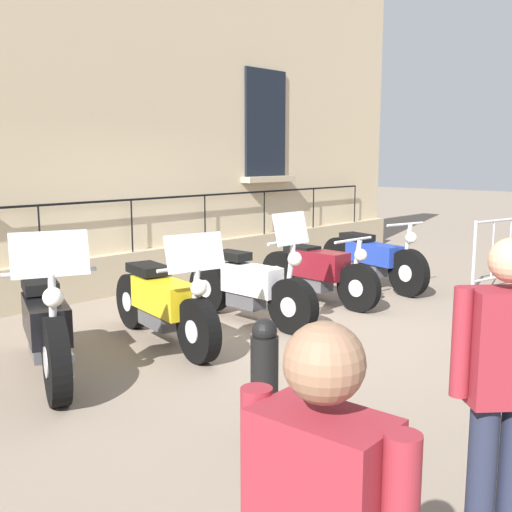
# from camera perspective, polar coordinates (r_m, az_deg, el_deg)

# --- Properties ---
(ground_plane) EXTENTS (60.00, 60.00, 0.00)m
(ground_plane) POSITION_cam_1_polar(r_m,az_deg,el_deg) (7.36, 0.52, -6.24)
(ground_plane) COLOR gray
(building_facade) EXTENTS (0.82, 13.58, 6.28)m
(building_facade) POSITION_cam_1_polar(r_m,az_deg,el_deg) (9.41, -13.38, 15.63)
(building_facade) COLOR #C6B28E
(building_facade) RESTS_ON ground_plane
(motorcycle_black) EXTENTS (1.95, 1.00, 1.39)m
(motorcycle_black) POSITION_cam_1_polar(r_m,az_deg,el_deg) (5.77, -18.90, -6.44)
(motorcycle_black) COLOR black
(motorcycle_black) RESTS_ON ground_plane
(motorcycle_yellow) EXTENTS (2.12, 0.84, 1.25)m
(motorcycle_yellow) POSITION_cam_1_polar(r_m,az_deg,el_deg) (6.53, -8.58, -4.46)
(motorcycle_yellow) COLOR black
(motorcycle_yellow) RESTS_ON ground_plane
(motorcycle_white) EXTENTS (2.02, 0.61, 1.36)m
(motorcycle_white) POSITION_cam_1_polar(r_m,az_deg,el_deg) (7.29, -0.52, -2.99)
(motorcycle_white) COLOR black
(motorcycle_white) RESTS_ON ground_plane
(motorcycle_maroon) EXTENTS (2.02, 0.73, 0.93)m
(motorcycle_maroon) POSITION_cam_1_polar(r_m,az_deg,el_deg) (8.32, 5.78, -1.47)
(motorcycle_maroon) COLOR black
(motorcycle_maroon) RESTS_ON ground_plane
(motorcycle_blue) EXTENTS (2.15, 0.86, 1.04)m
(motorcycle_blue) POSITION_cam_1_polar(r_m,az_deg,el_deg) (9.42, 10.72, -0.34)
(motorcycle_blue) COLOR black
(motorcycle_blue) RESTS_ON ground_plane
(bollard) EXTENTS (0.19, 0.19, 0.91)m
(bollard) POSITION_cam_1_polar(r_m,az_deg,el_deg) (4.20, 0.79, -11.77)
(bollard) COLOR black
(bollard) RESTS_ON ground_plane
(pedestrian_walking) EXTENTS (0.41, 0.41, 1.59)m
(pedestrian_walking) POSITION_cam_1_polar(r_m,az_deg,el_deg) (3.23, 22.01, -10.82)
(pedestrian_walking) COLOR #23283D
(pedestrian_walking) RESTS_ON ground_plane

